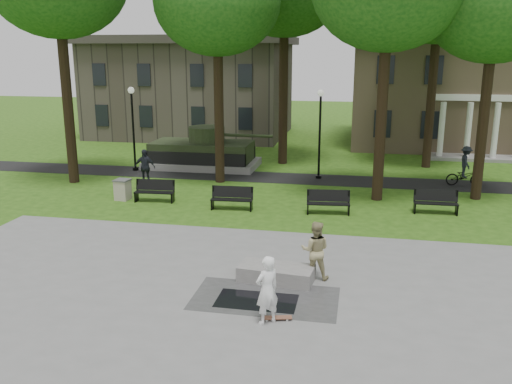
# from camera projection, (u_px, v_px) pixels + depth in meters

# --- Properties ---
(ground) EXTENTS (120.00, 120.00, 0.00)m
(ground) POSITION_uv_depth(u_px,v_px,m) (272.00, 261.00, 17.59)
(ground) COLOR #274A11
(ground) RESTS_ON ground
(plaza) EXTENTS (22.00, 16.00, 0.02)m
(plaza) POSITION_uv_depth(u_px,v_px,m) (237.00, 339.00, 12.84)
(plaza) COLOR gray
(plaza) RESTS_ON ground
(footpath) EXTENTS (44.00, 2.60, 0.01)m
(footpath) POSITION_uv_depth(u_px,v_px,m) (309.00, 179.00, 28.99)
(footpath) COLOR black
(footpath) RESTS_ON ground
(building_right) EXTENTS (17.00, 12.00, 8.60)m
(building_right) POSITION_uv_depth(u_px,v_px,m) (467.00, 84.00, 39.34)
(building_right) COLOR #9E8460
(building_right) RESTS_ON ground
(building_left) EXTENTS (15.00, 10.00, 7.20)m
(building_left) POSITION_uv_depth(u_px,v_px,m) (192.00, 90.00, 43.92)
(building_left) COLOR #4C443D
(building_left) RESTS_ON ground
(tree_1) EXTENTS (6.20, 6.20, 11.63)m
(tree_1) POSITION_uv_depth(u_px,v_px,m) (217.00, 2.00, 26.16)
(tree_1) COLOR black
(tree_1) RESTS_ON ground
(tree_3) EXTENTS (6.00, 6.00, 11.19)m
(tree_3) POSITION_uv_depth(u_px,v_px,m) (496.00, 4.00, 22.98)
(tree_3) COLOR black
(tree_3) RESTS_ON ground
(lamp_left) EXTENTS (0.36, 0.36, 4.73)m
(lamp_left) POSITION_uv_depth(u_px,v_px,m) (133.00, 122.00, 30.44)
(lamp_left) COLOR black
(lamp_left) RESTS_ON ground
(lamp_mid) EXTENTS (0.36, 0.36, 4.73)m
(lamp_mid) POSITION_uv_depth(u_px,v_px,m) (320.00, 127.00, 28.49)
(lamp_mid) COLOR black
(lamp_mid) RESTS_ON ground
(tank_monument) EXTENTS (7.45, 3.40, 2.40)m
(tank_monument) POSITION_uv_depth(u_px,v_px,m) (203.00, 153.00, 31.88)
(tank_monument) COLOR gray
(tank_monument) RESTS_ON ground
(puddle) EXTENTS (2.20, 1.20, 0.00)m
(puddle) POSITION_uv_depth(u_px,v_px,m) (257.00, 301.00, 14.77)
(puddle) COLOR black
(puddle) RESTS_ON plaza
(concrete_block) EXTENTS (2.29, 1.22, 0.45)m
(concrete_block) POSITION_uv_depth(u_px,v_px,m) (276.00, 273.00, 16.05)
(concrete_block) COLOR gray
(concrete_block) RESTS_ON plaza
(skateboard) EXTENTS (0.81, 0.39, 0.07)m
(skateboard) POSITION_uv_depth(u_px,v_px,m) (277.00, 319.00, 13.71)
(skateboard) COLOR brown
(skateboard) RESTS_ON plaza
(skateboarder) EXTENTS (0.76, 0.76, 1.78)m
(skateboarder) POSITION_uv_depth(u_px,v_px,m) (267.00, 290.00, 13.34)
(skateboarder) COLOR white
(skateboarder) RESTS_ON plaza
(friend_watching) EXTENTS (0.88, 0.69, 1.78)m
(friend_watching) POSITION_uv_depth(u_px,v_px,m) (315.00, 250.00, 16.03)
(friend_watching) COLOR tan
(friend_watching) RESTS_ON plaza
(pedestrian_walker) EXTENTS (1.12, 0.51, 1.87)m
(pedestrian_walker) POSITION_uv_depth(u_px,v_px,m) (145.00, 167.00, 27.43)
(pedestrian_walker) COLOR #20222B
(pedestrian_walker) RESTS_ON ground
(cyclist) EXTENTS (1.86, 1.07, 2.03)m
(cyclist) POSITION_uv_depth(u_px,v_px,m) (465.00, 170.00, 27.40)
(cyclist) COLOR black
(cyclist) RESTS_ON ground
(park_bench_0) EXTENTS (1.83, 0.65, 1.00)m
(park_bench_0) POSITION_uv_depth(u_px,v_px,m) (155.00, 190.00, 24.55)
(park_bench_0) COLOR black
(park_bench_0) RESTS_ON ground
(park_bench_1) EXTENTS (1.82, 0.63, 1.00)m
(park_bench_1) POSITION_uv_depth(u_px,v_px,m) (232.00, 198.00, 23.32)
(park_bench_1) COLOR black
(park_bench_1) RESTS_ON ground
(park_bench_2) EXTENTS (1.83, 0.69, 1.00)m
(park_bench_2) POSITION_uv_depth(u_px,v_px,m) (328.00, 202.00, 22.70)
(park_bench_2) COLOR black
(park_bench_2) RESTS_ON ground
(park_bench_3) EXTENTS (1.81, 0.55, 1.00)m
(park_bench_3) POSITION_uv_depth(u_px,v_px,m) (436.00, 201.00, 22.75)
(park_bench_3) COLOR black
(park_bench_3) RESTS_ON ground
(trash_bin) EXTENTS (0.72, 0.72, 0.96)m
(trash_bin) POSITION_uv_depth(u_px,v_px,m) (123.00, 189.00, 24.85)
(trash_bin) COLOR #BEB19C
(trash_bin) RESTS_ON ground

